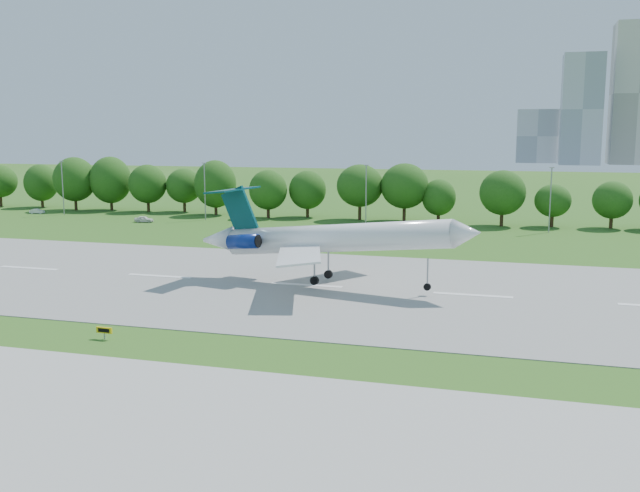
{
  "coord_description": "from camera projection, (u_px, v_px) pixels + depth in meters",
  "views": [
    {
      "loc": [
        45.01,
        -56.63,
        18.63
      ],
      "look_at": [
        23.72,
        18.0,
        6.17
      ],
      "focal_mm": 40.0,
      "sensor_mm": 36.0,
      "label": 1
    }
  ],
  "objects": [
    {
      "name": "light_poles",
      "position": [
        283.0,
        192.0,
        146.45
      ],
      "size": [
        175.9,
        0.25,
        12.19
      ],
      "color": "gray",
      "rests_on": "ground"
    },
    {
      "name": "ground",
      "position": [
        34.0,
        327.0,
        68.92
      ],
      "size": [
        600.0,
        600.0,
        0.0
      ],
      "primitive_type": "plane",
      "color": "#265917",
      "rests_on": "ground"
    },
    {
      "name": "tree_line",
      "position": [
        309.0,
        190.0,
        155.29
      ],
      "size": [
        288.4,
        8.4,
        10.4
      ],
      "color": "#382314",
      "rests_on": "ground"
    },
    {
      "name": "service_vehicle_b",
      "position": [
        144.0,
        219.0,
        148.07
      ],
      "size": [
        4.11,
        2.22,
        1.33
      ],
      "primitive_type": "imported",
      "rotation": [
        0.0,
        0.0,
        1.75
      ],
      "color": "white",
      "rests_on": "ground"
    },
    {
      "name": "service_vehicle_a",
      "position": [
        37.0,
        211.0,
        163.83
      ],
      "size": [
        3.52,
        1.79,
        1.11
      ],
      "primitive_type": "imported",
      "rotation": [
        0.0,
        0.0,
        1.76
      ],
      "color": "silver",
      "rests_on": "ground"
    },
    {
      "name": "taxi_sign_right",
      "position": [
        104.0,
        330.0,
        64.56
      ],
      "size": [
        1.61,
        0.28,
        1.12
      ],
      "rotation": [
        0.0,
        0.0,
        -0.05
      ],
      "color": "gray",
      "rests_on": "ground"
    },
    {
      "name": "skyline",
      "position": [
        626.0,
        111.0,
        407.83
      ],
      "size": [
        127.0,
        52.0,
        80.0
      ],
      "color": "#B2B2B7",
      "rests_on": "ground"
    },
    {
      "name": "runway",
      "position": [
        160.0,
        276.0,
        92.65
      ],
      "size": [
        400.0,
        45.0,
        0.08
      ],
      "primitive_type": "cube",
      "color": "gray",
      "rests_on": "ground"
    },
    {
      "name": "airliner",
      "position": [
        322.0,
        237.0,
        86.0
      ],
      "size": [
        36.36,
        26.13,
        11.39
      ],
      "rotation": [
        0.0,
        -0.1,
        -0.14
      ],
      "color": "white",
      "rests_on": "ground"
    }
  ]
}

